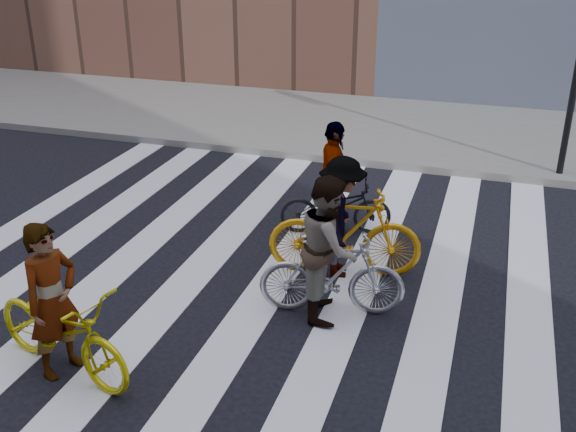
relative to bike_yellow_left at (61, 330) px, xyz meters
The scene contains 11 objects.
ground 2.57m from the bike_yellow_left, 67.61° to the left, with size 100.00×100.00×0.00m, color black.
sidewalk_far 9.89m from the bike_yellow_left, 84.42° to the left, with size 100.00×5.00×0.15m, color gray.
zebra_crosswalk 2.57m from the bike_yellow_left, 67.61° to the left, with size 8.25×10.00×0.01m.
bike_yellow_left is the anchor object (origin of this frame).
bike_silver_mid 3.17m from the bike_yellow_left, 39.37° to the left, with size 0.51×1.79×1.08m, color #AEAFB8.
bike_yellow_right 3.84m from the bike_yellow_left, 52.00° to the left, with size 0.58×2.07×1.24m, color orange.
bike_dark_rear 4.68m from the bike_yellow_left, 65.59° to the left, with size 0.60×1.71×0.90m, color black.
rider_left 0.36m from the bike_yellow_left, behind, with size 0.64×0.42×1.75m, color slate.
rider_mid 3.15m from the bike_yellow_left, 39.95° to the left, with size 0.88×0.69×1.81m, color slate.
rider_right 3.82m from the bike_yellow_left, 52.59° to the left, with size 1.09×0.63×1.69m, color slate.
rider_rear 4.67m from the bike_yellow_left, 66.15° to the left, with size 1.05×0.44×1.79m, color slate.
Camera 1 is at (3.16, -7.32, 4.55)m, focal length 42.00 mm.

